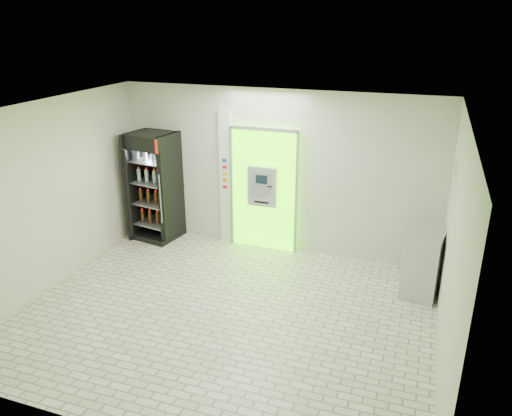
% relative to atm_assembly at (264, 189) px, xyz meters
% --- Properties ---
extents(ground, '(6.00, 6.00, 0.00)m').
position_rel_atm_assembly_xyz_m(ground, '(0.20, -2.41, -1.17)').
color(ground, beige).
rests_on(ground, ground).
extents(room_shell, '(6.00, 6.00, 6.00)m').
position_rel_atm_assembly_xyz_m(room_shell, '(0.20, -2.41, 0.67)').
color(room_shell, beige).
rests_on(room_shell, ground).
extents(atm_assembly, '(1.30, 0.24, 2.33)m').
position_rel_atm_assembly_xyz_m(atm_assembly, '(0.00, 0.00, 0.00)').
color(atm_assembly, '#52FF00').
rests_on(atm_assembly, ground).
extents(pillar, '(0.22, 0.11, 2.60)m').
position_rel_atm_assembly_xyz_m(pillar, '(-0.78, 0.04, 0.13)').
color(pillar, silver).
rests_on(pillar, ground).
extents(beverage_cooler, '(0.91, 0.86, 2.13)m').
position_rel_atm_assembly_xyz_m(beverage_cooler, '(-2.16, -0.27, -0.15)').
color(beverage_cooler, black).
rests_on(beverage_cooler, ground).
extents(steel_cabinet, '(0.66, 0.88, 1.07)m').
position_rel_atm_assembly_xyz_m(steel_cabinet, '(2.92, -0.79, -0.64)').
color(steel_cabinet, '#B0B3B8').
rests_on(steel_cabinet, ground).
extents(exit_sign, '(0.02, 0.22, 0.26)m').
position_rel_atm_assembly_xyz_m(exit_sign, '(3.19, -1.01, 0.95)').
color(exit_sign, white).
rests_on(exit_sign, room_shell).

